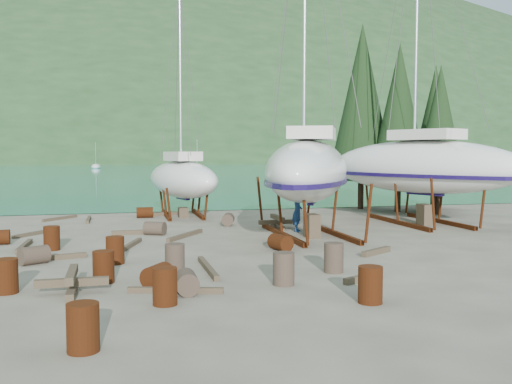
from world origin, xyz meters
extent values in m
plane|color=#5C5449|center=(0.00, 0.00, 0.00)|extent=(600.00, 600.00, 0.00)
plane|color=teal|center=(0.00, 315.00, 0.01)|extent=(700.00, 700.00, 0.00)
ellipsoid|color=#1F381C|center=(0.00, 320.00, 0.00)|extent=(800.00, 360.00, 110.00)
cube|color=beige|center=(-20.00, 190.00, 2.00)|extent=(6.00, 5.00, 4.00)
cube|color=#A54C2D|center=(-20.00, 190.00, 4.80)|extent=(6.60, 5.60, 1.60)
cube|color=beige|center=(30.00, 190.00, 2.00)|extent=(6.00, 5.00, 4.00)
cube|color=#A54C2D|center=(30.00, 190.00, 4.80)|extent=(6.60, 5.60, 1.60)
cylinder|color=black|center=(12.50, 12.00, 0.80)|extent=(0.36, 0.36, 1.60)
cone|color=black|center=(12.50, 12.00, 5.80)|extent=(3.60, 3.60, 8.40)
cylinder|color=black|center=(14.00, 10.00, 0.68)|extent=(0.36, 0.36, 1.36)
cone|color=black|center=(14.00, 10.00, 4.93)|extent=(3.06, 3.06, 7.14)
cylinder|color=black|center=(11.00, 14.00, 0.92)|extent=(0.36, 0.36, 1.84)
cone|color=black|center=(11.00, 14.00, 6.67)|extent=(4.14, 4.14, 9.66)
cylinder|color=black|center=(15.50, 13.00, 0.72)|extent=(0.36, 0.36, 1.44)
cone|color=black|center=(15.50, 13.00, 5.22)|extent=(3.24, 3.24, 7.56)
ellipsoid|color=white|center=(10.00, 80.00, 0.38)|extent=(2.00, 5.00, 1.40)
cylinder|color=silver|center=(10.00, 80.00, 3.23)|extent=(0.08, 0.08, 5.00)
ellipsoid|color=white|center=(-8.00, 110.00, 0.38)|extent=(2.00, 5.00, 1.40)
cylinder|color=silver|center=(-8.00, 110.00, 3.23)|extent=(0.08, 0.08, 5.00)
ellipsoid|color=white|center=(3.98, 3.88, 2.78)|extent=(7.48, 11.49, 2.60)
cube|color=#180D42|center=(3.98, 3.32, 1.93)|extent=(1.04, 1.93, 1.00)
cube|color=silver|center=(3.98, 3.32, 4.33)|extent=(2.99, 3.78, 0.50)
cube|color=#4F1E0D|center=(2.84, 3.88, 0.10)|extent=(0.18, 6.12, 0.20)
cube|color=#4F1E0D|center=(5.11, 3.88, 0.10)|extent=(0.18, 6.12, 0.20)
cube|color=brown|center=(3.98, 3.32, 0.49)|extent=(0.50, 0.80, 0.98)
ellipsoid|color=white|center=(10.73, 6.45, 2.84)|extent=(7.65, 11.49, 2.64)
cube|color=#180D42|center=(10.73, 5.89, 1.97)|extent=(1.07, 1.93, 1.00)
cube|color=silver|center=(10.73, 5.89, 4.41)|extent=(3.03, 3.79, 0.50)
cylinder|color=silver|center=(10.73, 7.01, 10.96)|extent=(0.14, 0.14, 13.39)
cube|color=#4F1E0D|center=(9.59, 6.45, 0.10)|extent=(0.18, 6.14, 0.20)
cube|color=#4F1E0D|center=(11.86, 6.45, 0.10)|extent=(0.18, 6.14, 0.20)
cube|color=brown|center=(10.73, 5.89, 0.51)|extent=(0.50, 0.80, 1.02)
ellipsoid|color=white|center=(-0.38, 12.50, 2.06)|extent=(4.43, 8.40, 2.06)
cube|color=#180D42|center=(-0.38, 12.09, 1.48)|extent=(0.60, 1.46, 1.00)
cube|color=silver|center=(-0.38, 12.09, 3.34)|extent=(1.94, 2.68, 0.50)
cylinder|color=silver|center=(-0.38, 12.90, 8.01)|extent=(0.14, 0.14, 9.63)
cube|color=#4F1E0D|center=(-1.26, 12.50, 0.10)|extent=(0.18, 4.41, 0.20)
cube|color=#4F1E0D|center=(0.50, 12.50, 0.10)|extent=(0.18, 4.41, 0.20)
cube|color=brown|center=(-0.38, 12.09, 0.27)|extent=(0.50, 0.80, 0.53)
imported|color=navy|center=(3.93, 5.17, 0.92)|extent=(0.68, 0.79, 1.85)
cylinder|color=#4F1E0D|center=(-6.69, -3.76, 0.44)|extent=(0.58, 0.58, 0.88)
cylinder|color=#2D2823|center=(-2.27, -4.88, 0.29)|extent=(0.60, 0.89, 0.58)
cylinder|color=#4F1E0D|center=(-4.58, -8.64, 0.44)|extent=(0.58, 0.58, 0.88)
cylinder|color=#4F1E0D|center=(-2.44, 12.32, 0.29)|extent=(0.91, 0.63, 0.58)
cylinder|color=#2D2823|center=(0.38, -4.58, 0.44)|extent=(0.58, 0.58, 0.88)
cylinder|color=#4F1E0D|center=(1.81, 0.61, 0.29)|extent=(0.81, 1.01, 0.58)
cylinder|color=#4F1E0D|center=(1.83, -6.84, 0.44)|extent=(0.58, 0.58, 0.88)
cylinder|color=#4F1E0D|center=(-6.25, 2.67, 0.44)|extent=(0.58, 0.58, 0.88)
cylinder|color=#2D2823|center=(-2.35, 5.65, 0.29)|extent=(1.05, 0.93, 0.58)
cylinder|color=#4F1E0D|center=(-2.89, -5.83, 0.44)|extent=(0.58, 0.58, 0.88)
cylinder|color=#2D2823|center=(1.35, 8.07, 0.29)|extent=(0.80, 1.00, 0.58)
cylinder|color=#4F1E0D|center=(-2.93, -3.89, 0.29)|extent=(0.96, 1.05, 0.58)
cylinder|color=#4F1E0D|center=(-4.33, -3.16, 0.44)|extent=(0.58, 0.58, 0.88)
cylinder|color=#4F1E0D|center=(-4.02, -0.50, 0.44)|extent=(0.58, 0.58, 0.88)
cylinder|color=#2D2823|center=(-6.53, 0.06, 0.29)|extent=(1.05, 0.96, 0.58)
cylinder|color=#2D2823|center=(-2.31, -2.42, 0.44)|extent=(0.58, 0.58, 0.88)
cylinder|color=#2D2823|center=(2.28, -3.39, 0.44)|extent=(0.58, 0.58, 0.88)
cube|color=brown|center=(-6.85, 12.55, 0.07)|extent=(1.64, 1.98, 0.14)
cube|color=brown|center=(4.85, -0.93, 0.10)|extent=(1.48, 1.06, 0.19)
cube|color=brown|center=(-2.55, -4.78, 0.07)|extent=(2.38, 0.79, 0.15)
cube|color=brown|center=(-7.08, 1.68, 0.09)|extent=(0.53, 1.86, 0.17)
cube|color=brown|center=(-1.31, -2.24, 0.08)|extent=(0.17, 3.10, 0.16)
cube|color=brown|center=(-1.44, 13.09, 0.10)|extent=(1.91, 0.66, 0.19)
cube|color=brown|center=(2.65, -4.67, 0.09)|extent=(1.44, 0.85, 0.17)
cube|color=brown|center=(-3.06, 6.02, 0.09)|extent=(2.23, 0.28, 0.19)
cube|color=brown|center=(-5.35, 11.51, 0.08)|extent=(0.16, 2.57, 0.15)
cube|color=brown|center=(-1.15, 4.70, 0.08)|extent=(1.83, 2.64, 0.16)
cube|color=brown|center=(-3.40, 2.87, 0.08)|extent=(0.84, 2.27, 0.15)
cube|color=brown|center=(-6.11, 0.63, 0.08)|extent=(2.32, 0.77, 0.17)
cube|color=brown|center=(-7.36, 6.91, 0.07)|extent=(1.61, 2.12, 0.15)
cube|color=brown|center=(-2.81, -4.08, 0.11)|extent=(0.40, 2.74, 0.23)
cube|color=brown|center=(-7.30, 3.35, 0.08)|extent=(0.25, 2.63, 0.16)
cube|color=brown|center=(-5.08, -4.24, 0.10)|extent=(0.20, 1.80, 0.20)
cube|color=brown|center=(-5.08, -4.24, 0.30)|extent=(1.80, 0.20, 0.20)
cube|color=brown|center=(-5.08, -4.24, 0.50)|extent=(0.20, 1.80, 0.20)
cube|color=brown|center=(3.37, 6.44, 0.10)|extent=(0.20, 1.80, 0.20)
cube|color=brown|center=(3.37, 6.44, 0.30)|extent=(1.80, 0.20, 0.20)
cube|color=brown|center=(3.37, 6.44, 0.50)|extent=(0.20, 1.80, 0.20)
camera|label=1|loc=(-3.98, -19.06, 3.56)|focal=40.00mm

